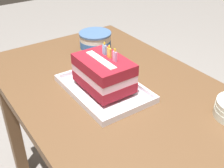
{
  "coord_description": "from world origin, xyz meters",
  "views": [
    {
      "loc": [
        0.72,
        -0.53,
        1.34
      ],
      "look_at": [
        -0.02,
        -0.02,
        0.79
      ],
      "focal_mm": 45.95,
      "sensor_mm": 36.0,
      "label": 1
    }
  ],
  "objects": [
    {
      "name": "foil_tray",
      "position": [
        -0.03,
        -0.05,
        0.77
      ],
      "size": [
        0.35,
        0.24,
        0.02
      ],
      "color": "silver",
      "rests_on": "dining_table"
    },
    {
      "name": "dining_table",
      "position": [
        0.0,
        0.0,
        0.64
      ],
      "size": [
        1.18,
        0.72,
        0.76
      ],
      "color": "brown",
      "rests_on": "ground_plane"
    },
    {
      "name": "ice_cream_tub",
      "position": [
        -0.32,
        0.09,
        0.81
      ],
      "size": [
        0.15,
        0.15,
        0.1
      ],
      "color": "silver",
      "rests_on": "dining_table"
    },
    {
      "name": "birthday_cake",
      "position": [
        -0.03,
        -0.05,
        0.84
      ],
      "size": [
        0.21,
        0.15,
        0.16
      ],
      "color": "maroon",
      "rests_on": "foil_tray"
    }
  ]
}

